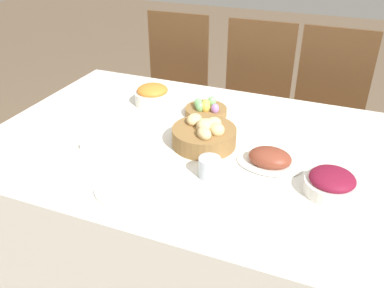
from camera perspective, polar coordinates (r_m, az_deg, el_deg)
name	(u,v)px	position (r m, az deg, el deg)	size (l,w,h in m)	color
ground_plane	(196,264)	(2.18, 0.54, -16.50)	(12.00, 12.00, 0.00)	brown
dining_table	(196,209)	(1.93, 0.59, -9.08)	(1.79, 1.19, 0.73)	silver
chair_far_right	(326,113)	(2.54, 18.29, 4.20)	(0.43, 0.43, 1.01)	brown
chair_far_left	(172,88)	(2.76, -2.77, 7.79)	(0.43, 0.43, 1.01)	brown
chair_far_center	(253,101)	(2.59, 8.50, 5.97)	(0.43, 0.43, 1.01)	brown
bread_basket	(205,134)	(1.68, 1.77, 1.39)	(0.27, 0.27, 0.12)	olive
egg_basket	(206,109)	(1.94, 1.93, 4.86)	(0.20, 0.20, 0.08)	olive
ham_platter	(270,159)	(1.59, 10.86, -2.08)	(0.25, 0.18, 0.07)	silver
carrot_bowl	(153,95)	(2.05, -5.54, 6.87)	(0.18, 0.18, 0.10)	silver
beet_salad_bowl	(331,183)	(1.48, 18.98, -5.21)	(0.19, 0.19, 0.09)	silver
dinner_plate	(131,187)	(1.46, -8.60, -6.02)	(0.25, 0.25, 0.01)	silver
fork	(94,179)	(1.53, -13.55, -4.73)	(0.02, 0.19, 0.00)	silver
knife	(170,198)	(1.40, -3.13, -7.53)	(0.02, 0.19, 0.00)	silver
spoon	(178,200)	(1.39, -1.99, -7.82)	(0.02, 0.19, 0.00)	silver
drinking_cup	(210,167)	(1.48, 2.50, -3.29)	(0.08, 0.08, 0.08)	silver
butter_dish	(96,145)	(1.71, -13.31, -0.16)	(0.11, 0.07, 0.03)	silver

